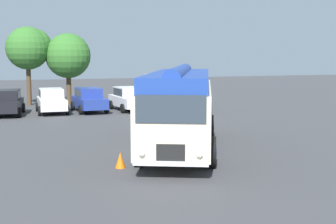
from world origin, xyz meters
The scene contains 10 objects.
ground_plane centered at (0.00, 0.00, 0.00)m, with size 120.00×120.00×0.00m, color #3D3D3F.
vintage_bus centered at (0.77, 0.61, 1.89)m, with size 6.40×10.20×3.49m.
car_near_left centered at (-5.89, 14.88, 0.85)m, with size 2.37×4.39×1.66m.
car_mid_left centered at (-3.04, 15.08, 0.85)m, with size 2.00×4.22×1.66m.
car_mid_right centered at (-0.53, 14.89, 0.85)m, with size 2.14×4.29×1.66m.
car_far_right centered at (2.25, 14.76, 0.85)m, with size 2.23×4.33×1.66m.
box_van centered at (4.93, 14.06, 1.36)m, with size 2.59×5.87×2.50m.
tree_centre centered at (-4.01, 20.92, 4.51)m, with size 3.51×3.35×6.13m.
tree_right_of_centre centered at (-1.09, 20.68, 3.89)m, with size 3.58×3.58×5.66m.
traffic_cone centered at (-2.36, -1.71, 0.28)m, with size 0.36×0.36×0.55m, color orange.
Camera 1 is at (-6.13, -17.35, 3.92)m, focal length 50.00 mm.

